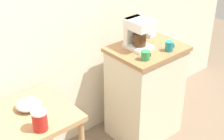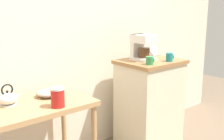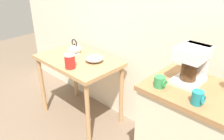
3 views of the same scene
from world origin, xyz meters
TOP-DOWN VIEW (x-y plane):
  - ground_plane at (0.00, 0.00)m, footprint 8.00×8.00m
  - wooden_table at (-0.58, -0.02)m, footprint 0.89×0.56m
  - kitchen_counter at (0.70, -0.05)m, footprint 0.62×0.51m
  - bowl_stoneware at (-0.40, 0.06)m, footprint 0.19×0.19m
  - teakettle at (-0.72, 0.06)m, footprint 0.17×0.14m
  - canister_enamel at (-0.46, -0.21)m, footprint 0.10×0.10m
  - coffee_maker at (0.63, 0.01)m, footprint 0.18×0.22m
  - mug_tall_green at (0.52, -0.20)m, footprint 0.08×0.07m
  - mug_dark_teal at (0.79, -0.22)m, footprint 0.08×0.07m

SIDE VIEW (x-z plane):
  - ground_plane at x=0.00m, z-range 0.00..0.00m
  - kitchen_counter at x=0.70m, z-range 0.00..0.92m
  - wooden_table at x=-0.58m, z-range 0.27..1.01m
  - bowl_stoneware at x=-0.40m, z-range 0.74..0.80m
  - teakettle at x=-0.72m, z-range 0.71..0.87m
  - canister_enamel at x=-0.46m, z-range 0.74..0.88m
  - mug_tall_green at x=0.52m, z-range 0.92..1.00m
  - mug_dark_teal at x=0.79m, z-range 0.92..1.01m
  - coffee_maker at x=0.63m, z-range 0.93..1.19m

